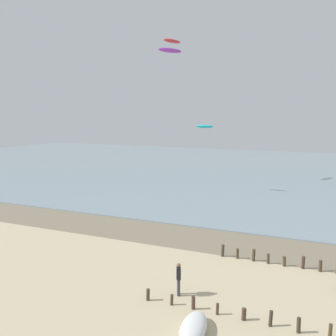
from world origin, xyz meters
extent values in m
cube|color=#84755B|center=(0.00, 23.83, 0.00)|extent=(120.00, 5.64, 0.01)
cube|color=#7F939E|center=(0.00, 61.65, 0.05)|extent=(160.00, 70.00, 0.10)
cylinder|color=#403824|center=(-3.52, 13.02, 0.30)|extent=(0.20, 0.18, 0.60)
cylinder|color=#49392A|center=(-2.22, 13.07, 0.27)|extent=(0.16, 0.17, 0.54)
cylinder|color=#47322C|center=(-1.10, 13.12, 0.33)|extent=(0.18, 0.19, 0.66)
cylinder|color=#4D3829|center=(0.13, 13.10, 0.27)|extent=(0.16, 0.15, 0.56)
cylinder|color=#463229|center=(1.39, 13.12, 0.28)|extent=(0.22, 0.21, 0.56)
cylinder|color=#403028|center=(2.61, 13.09, 0.36)|extent=(0.19, 0.20, 0.73)
cylinder|color=#3D3427|center=(3.81, 13.04, 0.34)|extent=(0.18, 0.19, 0.69)
cylinder|color=#4B3926|center=(5.08, 13.14, 0.32)|extent=(0.17, 0.15, 0.64)
cylinder|color=#423A2A|center=(-2.22, 20.90, 0.40)|extent=(0.24, 0.22, 0.81)
cylinder|color=#423523|center=(-1.23, 20.94, 0.33)|extent=(0.17, 0.20, 0.67)
cylinder|color=#423824|center=(-0.17, 20.93, 0.39)|extent=(0.21, 0.20, 0.78)
cylinder|color=#423929|center=(0.76, 20.86, 0.32)|extent=(0.18, 0.19, 0.65)
cylinder|color=#4C3D2A|center=(1.75, 20.84, 0.31)|extent=(0.23, 0.22, 0.64)
cylinder|color=#433225|center=(2.85, 20.95, 0.38)|extent=(0.22, 0.21, 0.76)
cylinder|color=#473424|center=(3.85, 20.90, 0.34)|extent=(0.20, 0.22, 0.69)
cylinder|color=#383842|center=(-2.44, 14.36, 0.44)|extent=(0.16, 0.16, 0.88)
cylinder|color=#383842|center=(-2.35, 14.16, 0.44)|extent=(0.16, 0.16, 0.88)
cube|color=black|center=(-2.39, 14.26, 1.18)|extent=(0.36, 0.42, 0.60)
sphere|color=brown|center=(-2.39, 14.26, 1.60)|extent=(0.22, 0.22, 0.22)
cylinder|color=black|center=(-2.50, 14.48, 1.13)|extent=(0.09, 0.09, 0.52)
cylinder|color=black|center=(-2.29, 14.05, 1.13)|extent=(0.09, 0.09, 0.52)
ellipsoid|color=white|center=(-0.18, 10.90, 0.30)|extent=(1.73, 3.20, 0.61)
ellipsoid|color=#19B2B7|center=(-11.36, 41.32, 7.73)|extent=(2.15, 0.85, 0.53)
ellipsoid|color=red|center=(-18.04, 46.68, 18.52)|extent=(1.90, 3.30, 0.63)
ellipsoid|color=purple|center=(-7.40, 23.71, 13.82)|extent=(1.56, 2.22, 0.41)
camera|label=1|loc=(6.22, -4.87, 9.43)|focal=45.52mm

